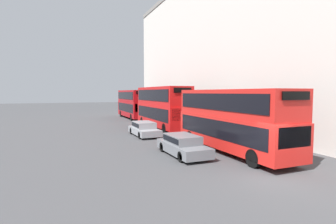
% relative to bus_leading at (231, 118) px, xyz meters
% --- Properties ---
extents(ground_plane, '(200.00, 200.00, 0.00)m').
position_rel_bus_leading_xyz_m(ground_plane, '(-1.60, -5.16, -2.31)').
color(ground_plane, '#424244').
extents(bus_leading, '(2.59, 10.33, 4.18)m').
position_rel_bus_leading_xyz_m(bus_leading, '(0.00, 0.00, 0.00)').
color(bus_leading, red).
rests_on(bus_leading, ground).
extents(bus_second_in_queue, '(2.59, 10.56, 4.59)m').
position_rel_bus_leading_xyz_m(bus_second_in_queue, '(0.00, 12.67, 0.21)').
color(bus_second_in_queue, red).
rests_on(bus_second_in_queue, ground).
extents(bus_third_in_queue, '(2.59, 10.04, 4.33)m').
position_rel_bus_leading_xyz_m(bus_third_in_queue, '(0.00, 24.94, 0.08)').
color(bus_third_in_queue, '#A80F14').
rests_on(bus_third_in_queue, ground).
extents(car_dark_sedan, '(1.85, 4.57, 1.30)m').
position_rel_bus_leading_xyz_m(car_dark_sedan, '(-3.40, 0.38, -1.62)').
color(car_dark_sedan, slate).
rests_on(car_dark_sedan, ground).
extents(car_hatchback, '(1.87, 4.49, 1.29)m').
position_rel_bus_leading_xyz_m(car_hatchback, '(-3.40, 8.52, -1.62)').
color(car_hatchback, gray).
rests_on(car_hatchback, ground).
extents(pedestrian, '(0.36, 0.36, 1.75)m').
position_rel_bus_leading_xyz_m(pedestrian, '(2.67, 4.06, -1.51)').
color(pedestrian, '#334C6B').
rests_on(pedestrian, ground).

